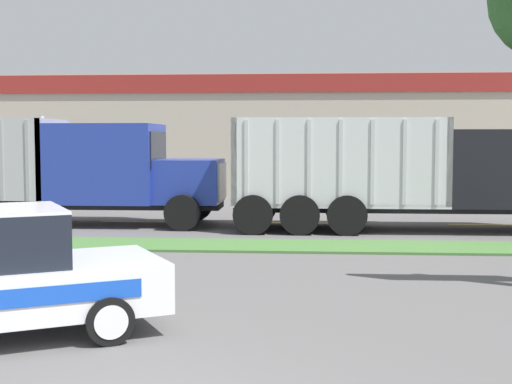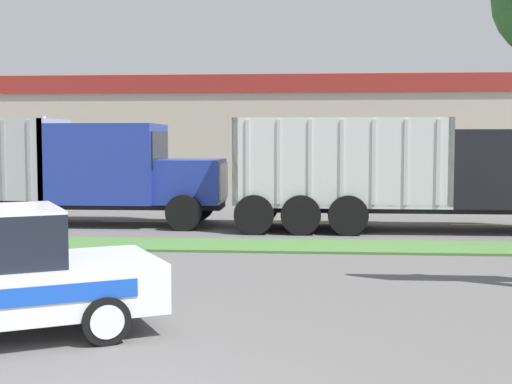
{
  "view_description": "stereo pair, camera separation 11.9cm",
  "coord_description": "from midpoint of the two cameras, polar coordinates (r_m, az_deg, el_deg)",
  "views": [
    {
      "loc": [
        1.72,
        -5.9,
        2.59
      ],
      "look_at": [
        0.65,
        9.41,
        1.45
      ],
      "focal_mm": 50.0,
      "sensor_mm": 36.0,
      "label": 1
    },
    {
      "loc": [
        1.84,
        -5.9,
        2.59
      ],
      "look_at": [
        0.65,
        9.41,
        1.45
      ],
      "focal_mm": 50.0,
      "sensor_mm": 36.0,
      "label": 2
    }
  ],
  "objects": [
    {
      "name": "dump_truck_lead",
      "position": [
        20.84,
        15.68,
        1.1
      ],
      "size": [
        11.17,
        2.8,
        3.17
      ],
      "color": "black",
      "rests_on": "ground_plane"
    },
    {
      "name": "grass_verge",
      "position": [
        17.21,
        -1.98,
        -4.3
      ],
      "size": [
        120.0,
        1.93,
        0.06
      ],
      "primitive_type": "cube",
      "color": "#477538",
      "rests_on": "ground_plane"
    },
    {
      "name": "store_building_backdrop",
      "position": [
        37.59,
        4.98,
        4.48
      ],
      "size": [
        42.24,
        12.1,
        5.49
      ],
      "color": "#BCB29E",
      "rests_on": "ground_plane"
    },
    {
      "name": "centre_line_4",
      "position": [
        22.68,
        -9.57,
        -2.35
      ],
      "size": [
        2.4,
        0.14,
        0.01
      ],
      "primitive_type": "cube",
      "color": "yellow",
      "rests_on": "ground_plane"
    },
    {
      "name": "centre_line_5",
      "position": [
        22.04,
        4.22,
        -2.49
      ],
      "size": [
        2.4,
        0.14,
        0.01
      ],
      "primitive_type": "cube",
      "color": "yellow",
      "rests_on": "ground_plane"
    },
    {
      "name": "centre_line_6",
      "position": [
        22.72,
        17.98,
        -2.49
      ],
      "size": [
        2.4,
        0.14,
        0.01
      ],
      "primitive_type": "cube",
      "color": "yellow",
      "rests_on": "ground_plane"
    },
    {
      "name": "dump_truck_mid",
      "position": [
        22.26,
        -14.7,
        1.51
      ],
      "size": [
        11.16,
        2.82,
        3.25
      ],
      "color": "black",
      "rests_on": "ground_plane"
    }
  ]
}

